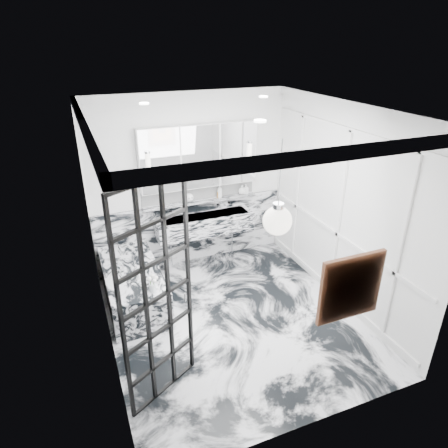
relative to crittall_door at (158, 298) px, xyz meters
name	(u,v)px	position (x,y,z in m)	size (l,w,h in m)	color
floor	(233,318)	(1.16, 0.83, -1.20)	(3.60, 3.60, 0.00)	silver
ceiling	(235,109)	(1.16, 0.83, 1.60)	(3.60, 3.60, 0.00)	white
wall_back	(190,182)	(1.16, 2.63, 0.20)	(3.60, 3.60, 0.00)	white
wall_front	(317,312)	(1.16, -0.97, 0.20)	(3.60, 3.60, 0.00)	white
wall_left	(99,250)	(-0.44, 0.83, 0.20)	(3.60, 3.60, 0.00)	white
wall_right	(342,208)	(2.76, 0.83, 0.20)	(3.60, 3.60, 0.00)	white
marble_clad_back	(192,231)	(1.16, 2.61, -0.68)	(3.18, 0.05, 1.05)	silver
marble_clad_left	(101,255)	(-0.43, 0.83, 0.14)	(0.02, 3.56, 2.68)	silver
panel_molding	(340,215)	(2.74, 0.83, 0.10)	(0.03, 3.40, 2.30)	white
soap_bottle_a	(220,191)	(1.64, 2.54, 0.00)	(0.09, 0.09, 0.22)	#8C5919
soap_bottle_b	(246,189)	(2.11, 2.54, -0.03)	(0.07, 0.08, 0.16)	#4C4C51
soap_bottle_c	(242,190)	(2.04, 2.54, -0.03)	(0.12, 0.12, 0.16)	silver
face_pot	(189,198)	(1.12, 2.54, -0.04)	(0.14, 0.14, 0.14)	white
amber_bottle	(218,195)	(1.61, 2.54, -0.06)	(0.04, 0.04, 0.10)	#8C5919
flower_vase	(153,288)	(0.15, 1.07, -0.59)	(0.09, 0.09, 0.12)	silver
crittall_door	(158,298)	(0.00, 0.00, 0.00)	(0.88, 0.04, 2.40)	black
artwork	(351,287)	(1.51, -0.93, 0.33)	(0.53, 0.05, 0.53)	orange
pendant_light	(277,221)	(1.07, -0.37, 0.81)	(0.27, 0.27, 0.27)	white
trough_sink	(204,224)	(1.31, 2.39, -0.47)	(1.60, 0.45, 0.30)	silver
ledge	(201,201)	(1.31, 2.55, -0.13)	(1.90, 0.14, 0.04)	silver
subway_tile	(199,192)	(1.31, 2.61, 0.00)	(1.90, 0.03, 0.23)	white
mirror_cabinet	(199,156)	(1.31, 2.56, 0.62)	(1.90, 0.16, 1.00)	white
sconce_left	(149,166)	(0.49, 2.46, 0.58)	(0.07, 0.07, 0.40)	white
sconce_right	(250,155)	(2.13, 2.46, 0.58)	(0.07, 0.07, 0.40)	white
bathtub	(133,285)	(-0.02, 1.73, -0.93)	(0.75, 1.65, 0.55)	silver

